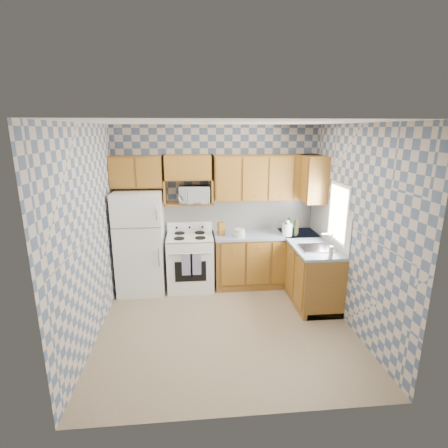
{
  "coord_description": "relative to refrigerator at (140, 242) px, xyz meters",
  "views": [
    {
      "loc": [
        -0.43,
        -4.28,
        2.62
      ],
      "look_at": [
        0.05,
        0.75,
        1.25
      ],
      "focal_mm": 28.0,
      "sensor_mm": 36.0,
      "label": 1
    }
  ],
  "objects": [
    {
      "name": "bottle_0",
      "position": [
        2.45,
        -0.08,
        0.22
      ],
      "size": [
        0.06,
        0.06,
        0.28
      ],
      "primitive_type": "cylinder",
      "color": "black",
      "rests_on": "countertop_back"
    },
    {
      "name": "cooktop",
      "position": [
        0.8,
        0.03,
        0.07
      ],
      "size": [
        0.76,
        0.65,
        0.02
      ],
      "primitive_type": "cube",
      "color": "silver",
      "rests_on": "stove_body"
    },
    {
      "name": "food_containers",
      "position": [
        1.62,
        -0.1,
        0.15
      ],
      "size": [
        0.2,
        0.2,
        0.13
      ],
      "primitive_type": null,
      "color": "beige",
      "rests_on": "countertop_back"
    },
    {
      "name": "bottle_3",
      "position": [
        2.38,
        -0.16,
        0.19
      ],
      "size": [
        0.06,
        0.06,
        0.22
      ],
      "primitive_type": "cylinder",
      "color": "#57240A",
      "rests_on": "countertop_back"
    },
    {
      "name": "stove_body",
      "position": [
        0.8,
        0.03,
        -0.39
      ],
      "size": [
        0.76,
        0.65,
        0.9
      ],
      "primitive_type": "cube",
      "color": "white",
      "rests_on": "floor"
    },
    {
      "name": "backguard",
      "position": [
        0.8,
        0.3,
        0.16
      ],
      "size": [
        0.76,
        0.08,
        0.17
      ],
      "primitive_type": "cube",
      "color": "white",
      "rests_on": "cooktop"
    },
    {
      "name": "bottle_2",
      "position": [
        2.6,
        -0.04,
        0.2
      ],
      "size": [
        0.06,
        0.06,
        0.24
      ],
      "primitive_type": "cylinder",
      "color": "#57240A",
      "rests_on": "countertop_back"
    },
    {
      "name": "countertop_right",
      "position": [
        2.67,
        -0.45,
        0.06
      ],
      "size": [
        0.63,
        1.6,
        0.04
      ],
      "primitive_type": "cube",
      "color": "gray",
      "rests_on": "base_cabinets_right"
    },
    {
      "name": "backsplash_back",
      "position": [
        1.68,
        0.34,
        0.36
      ],
      "size": [
        2.6,
        0.02,
        0.56
      ],
      "primitive_type": "cube",
      "color": "white",
      "rests_on": "back_wall"
    },
    {
      "name": "electric_kettle",
      "position": [
        2.41,
        -0.12,
        0.18
      ],
      "size": [
        0.16,
        0.16,
        0.21
      ],
      "primitive_type": "cylinder",
      "color": "white",
      "rests_on": "countertop_back"
    },
    {
      "name": "upper_cabinets_fridge",
      "position": [
        -0.02,
        0.19,
        1.13
      ],
      "size": [
        0.82,
        0.33,
        0.5
      ],
      "primitive_type": "cube",
      "color": "brown",
      "rests_on": "back_wall"
    },
    {
      "name": "bottle_1",
      "position": [
        2.55,
        -0.14,
        0.21
      ],
      "size": [
        0.06,
        0.06,
        0.26
      ],
      "primitive_type": "cylinder",
      "color": "black",
      "rests_on": "countertop_back"
    },
    {
      "name": "backsplash_right",
      "position": [
        2.96,
        -0.45,
        0.36
      ],
      "size": [
        0.02,
        1.6,
        0.56
      ],
      "primitive_type": "cube",
      "color": "white",
      "rests_on": "right_wall"
    },
    {
      "name": "upper_cabinets_back",
      "position": [
        2.1,
        0.19,
        1.01
      ],
      "size": [
        1.75,
        0.33,
        0.74
      ],
      "primitive_type": "cube",
      "color": "brown",
      "rests_on": "back_wall"
    },
    {
      "name": "microwave",
      "position": [
        0.9,
        0.15,
        0.75
      ],
      "size": [
        0.5,
        0.34,
        0.27
      ],
      "primitive_type": "imported",
      "rotation": [
        0.0,
        0.0,
        -0.01
      ],
      "color": "white",
      "rests_on": "microwave_shelf"
    },
    {
      "name": "window",
      "position": [
        2.96,
        -0.8,
        0.61
      ],
      "size": [
        0.02,
        0.66,
        0.86
      ],
      "primitive_type": "cube",
      "color": "white",
      "rests_on": "right_wall"
    },
    {
      "name": "countertop_back",
      "position": [
        2.1,
        0.05,
        0.06
      ],
      "size": [
        1.77,
        0.63,
        0.04
      ],
      "primitive_type": "cube",
      "color": "gray",
      "rests_on": "base_cabinets_back"
    },
    {
      "name": "floor",
      "position": [
        1.27,
        -1.25,
        -0.84
      ],
      "size": [
        3.4,
        3.4,
        0.0
      ],
      "primitive_type": "plane",
      "color": "#82704F",
      "rests_on": "ground"
    },
    {
      "name": "upper_cabinets_right",
      "position": [
        2.81,
        0.0,
        1.01
      ],
      "size": [
        0.33,
        0.7,
        0.74
      ],
      "primitive_type": "cube",
      "color": "brown",
      "rests_on": "right_wall"
    },
    {
      "name": "back_wall",
      "position": [
        1.27,
        0.35,
        0.51
      ],
      "size": [
        3.4,
        0.02,
        2.7
      ],
      "primitive_type": "cube",
      "color": "#4C5D79",
      "rests_on": "ground"
    },
    {
      "name": "soap_bottle",
      "position": [
        2.72,
        -1.2,
        0.17
      ],
      "size": [
        0.06,
        0.06,
        0.17
      ],
      "primitive_type": "cylinder",
      "color": "beige",
      "rests_on": "countertop_right"
    },
    {
      "name": "base_cabinets_back",
      "position": [
        2.1,
        0.05,
        -0.4
      ],
      "size": [
        1.75,
        0.6,
        0.88
      ],
      "primitive_type": "cube",
      "color": "brown",
      "rests_on": "floor"
    },
    {
      "name": "base_cabinets_right",
      "position": [
        2.67,
        -0.45,
        -0.4
      ],
      "size": [
        0.6,
        1.6,
        0.88
      ],
      "primitive_type": "cube",
      "color": "brown",
      "rests_on": "floor"
    },
    {
      "name": "dish_towel_right",
      "position": [
        0.89,
        -0.32,
        -0.29
      ],
      "size": [
        0.17,
        0.02,
        0.36
      ],
      "primitive_type": "cube",
      "color": "navy",
      "rests_on": "stove_body"
    },
    {
      "name": "right_wall",
      "position": [
        2.97,
        -1.25,
        0.51
      ],
      "size": [
        0.02,
        3.2,
        2.7
      ],
      "primitive_type": "cube",
      "color": "#4C5D79",
      "rests_on": "ground"
    },
    {
      "name": "microwave_shelf",
      "position": [
        0.8,
        0.19,
        0.6
      ],
      "size": [
        0.8,
        0.33,
        0.03
      ],
      "primitive_type": "cube",
      "color": "brown",
      "rests_on": "back_wall"
    },
    {
      "name": "dish_towel_left",
      "position": [
        0.75,
        -0.32,
        -0.29
      ],
      "size": [
        0.17,
        0.02,
        0.36
      ],
      "primitive_type": "cube",
      "color": "navy",
      "rests_on": "stove_body"
    },
    {
      "name": "refrigerator",
      "position": [
        0.0,
        0.0,
        0.0
      ],
      "size": [
        0.75,
        0.7,
        1.68
      ],
      "primitive_type": "cube",
      "color": "white",
      "rests_on": "floor"
    },
    {
      "name": "sink",
      "position": [
        2.67,
        -0.8,
        0.09
      ],
      "size": [
        0.48,
        0.4,
        0.03
      ],
      "primitive_type": "cube",
      "color": "#B7B7BC",
      "rests_on": "countertop_right"
    },
    {
      "name": "knife_block",
      "position": [
        1.32,
        0.02,
        0.19
      ],
      "size": [
        0.13,
        0.13,
        0.22
      ],
      "primitive_type": "cube",
      "rotation": [
        0.0,
        0.0,
        0.33
      ],
      "color": "brown",
      "rests_on": "countertop_back"
    }
  ]
}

